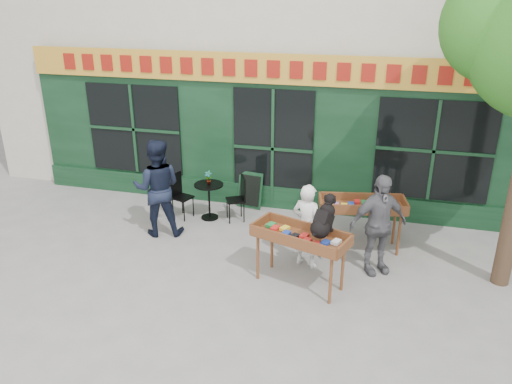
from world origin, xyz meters
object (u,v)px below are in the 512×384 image
at_px(book_cart_center, 300,239).
at_px(bistro_table, 209,194).
at_px(dog, 324,216).
at_px(woman, 307,226).
at_px(man_left, 157,188).
at_px(man_right, 378,225).
at_px(book_cart_right, 362,208).

bearing_deg(book_cart_center, bistro_table, 156.38).
distance_m(book_cart_center, bistro_table, 3.05).
height_order(dog, woman, dog).
bearing_deg(man_left, bistro_table, -145.49).
bearing_deg(man_right, book_cart_center, -178.29).
distance_m(dog, man_right, 1.21).
height_order(book_cart_right, man_left, man_left).
xyz_separation_m(dog, man_right, (0.81, 0.80, -0.42)).
distance_m(woman, bistro_table, 2.66).
bearing_deg(man_right, dog, -166.50).
xyz_separation_m(book_cart_right, man_left, (-3.82, -0.37, 0.13)).
relative_size(dog, woman, 0.40).
distance_m(bistro_table, man_left, 1.21).
height_order(woman, man_left, man_left).
distance_m(man_right, bistro_table, 3.67).
relative_size(woman, man_left, 0.78).
relative_size(book_cart_right, man_left, 0.83).
distance_m(woman, man_right, 1.17).
xyz_separation_m(book_cart_center, bistro_table, (-2.26, 2.03, -0.28)).
distance_m(dog, book_cart_right, 1.69).
height_order(woman, man_right, man_right).
height_order(dog, bistro_table, dog).
bearing_deg(bistro_table, man_right, -20.53).
xyz_separation_m(woman, bistro_table, (-2.26, 1.38, -0.20)).
distance_m(book_cart_center, dog, 0.59).
distance_m(book_cart_right, man_left, 3.84).
height_order(man_right, bistro_table, man_right).
height_order(book_cart_center, woman, woman).
height_order(book_cart_center, bistro_table, book_cart_center).
bearing_deg(man_left, dog, 142.84).
height_order(woman, book_cart_right, woman).
distance_m(book_cart_center, woman, 0.65).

